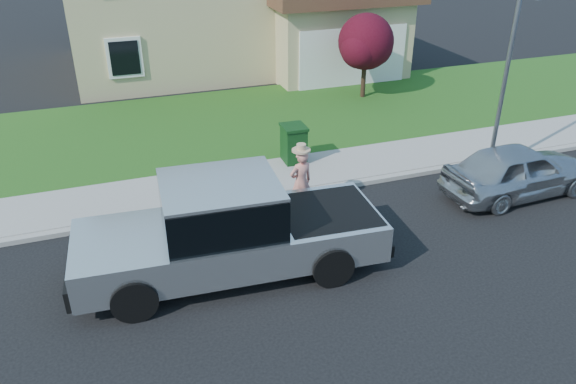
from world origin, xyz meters
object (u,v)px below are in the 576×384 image
object	(u,v)px
ornamental_tree	(366,44)
pickup_truck	(229,231)
woman	(301,181)
sedan	(519,170)
street_lamp	(507,76)
trash_bin	(294,143)

from	to	relation	value
ornamental_tree	pickup_truck	bearing A→B (deg)	-129.54
woman	sedan	size ratio (longest dim) A/B	0.45
sedan	pickup_truck	bearing A→B (deg)	93.62
woman	pickup_truck	bearing A→B (deg)	27.43
woman	street_lamp	size ratio (longest dim) A/B	0.37
sedan	street_lamp	world-z (taller)	street_lamp
ornamental_tree	trash_bin	bearing A→B (deg)	-133.82
woman	street_lamp	distance (m)	6.02
woman	ornamental_tree	size ratio (longest dim) A/B	0.59
trash_bin	ornamental_tree	bearing A→B (deg)	47.68
trash_bin	pickup_truck	bearing A→B (deg)	-122.72
woman	sedan	xyz separation A→B (m)	(5.62, -0.98, -0.17)
street_lamp	sedan	bearing A→B (deg)	-106.15
woman	sedan	bearing A→B (deg)	158.67
woman	ornamental_tree	xyz separation A→B (m)	(5.39, 7.43, 1.23)
trash_bin	street_lamp	xyz separation A→B (m)	(4.91, -2.48, 2.14)
woman	trash_bin	xyz separation A→B (m)	(0.78, 2.63, -0.17)
woman	street_lamp	world-z (taller)	street_lamp
woman	trash_bin	world-z (taller)	woman
woman	ornamental_tree	bearing A→B (deg)	-137.43
ornamental_tree	sedan	bearing A→B (deg)	-88.47
street_lamp	ornamental_tree	bearing A→B (deg)	79.82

